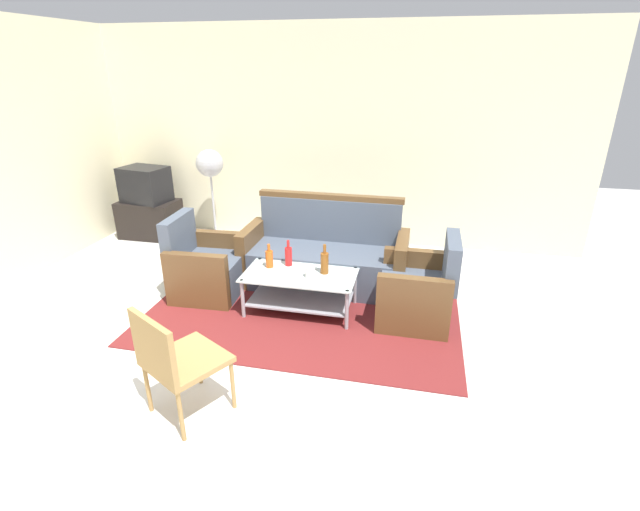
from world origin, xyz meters
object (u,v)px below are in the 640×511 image
object	(u,v)px
tv_stand	(150,219)
television	(145,184)
pedestal_fan	(210,169)
wicker_chair	(174,357)
bottle_orange	(269,258)
bottle_red	(288,256)
armchair_right	(418,292)
armchair_left	(206,268)
bottle_brown	(325,262)
cup	(309,272)
coffee_table	(300,286)
couch	(325,257)

from	to	relation	value
tv_stand	television	world-z (taller)	television
television	pedestal_fan	size ratio (longest dim) A/B	0.53
pedestal_fan	wicker_chair	distance (m)	3.58
tv_stand	television	distance (m)	0.50
bottle_orange	bottle_red	world-z (taller)	bottle_red
armchair_right	wicker_chair	world-z (taller)	armchair_right
armchair_right	armchair_left	bearing A→B (deg)	88.43
television	armchair_left	bearing A→B (deg)	146.53
bottle_orange	bottle_brown	distance (m)	0.57
cup	bottle_red	bearing A→B (deg)	140.10
armchair_right	coffee_table	bearing A→B (deg)	94.74
armchair_left	bottle_orange	world-z (taller)	armchair_left
armchair_left	tv_stand	bearing A→B (deg)	-135.84
bottle_brown	bottle_orange	bearing A→B (deg)	177.70
armchair_right	bottle_orange	world-z (taller)	armchair_right
coffee_table	cup	world-z (taller)	cup
tv_stand	wicker_chair	distance (m)	3.95
bottle_brown	tv_stand	size ratio (longest dim) A/B	0.37
television	wicker_chair	size ratio (longest dim) A/B	0.79
tv_stand	television	bearing A→B (deg)	80.20
bottle_red	bottle_orange	bearing A→B (deg)	-153.90
coffee_table	tv_stand	size ratio (longest dim) A/B	1.38
couch	armchair_left	distance (m)	1.29
couch	wicker_chair	xyz separation A→B (m)	(-0.55, -2.30, 0.18)
tv_stand	couch	bearing A→B (deg)	-19.31
bottle_brown	pedestal_fan	size ratio (longest dim) A/B	0.24
bottle_red	cup	distance (m)	0.36
bottle_orange	pedestal_fan	distance (m)	2.14
coffee_table	pedestal_fan	world-z (taller)	pedestal_fan
wicker_chair	television	bearing A→B (deg)	153.36
coffee_table	television	bearing A→B (deg)	148.28
couch	bottle_orange	distance (m)	0.76
armchair_left	coffee_table	distance (m)	1.09
couch	pedestal_fan	world-z (taller)	pedestal_fan
coffee_table	tv_stand	world-z (taller)	tv_stand
coffee_table	bottle_red	size ratio (longest dim) A/B	4.08
armchair_left	pedestal_fan	xyz separation A→B (m)	(-0.59, 1.52, 0.73)
armchair_left	television	xyz separation A→B (m)	(-1.57, 1.47, 0.47)
couch	cup	bearing A→B (deg)	90.58
coffee_table	bottle_red	xyz separation A→B (m)	(-0.17, 0.17, 0.24)
armchair_left	pedestal_fan	world-z (taller)	pedestal_fan
coffee_table	bottle_brown	distance (m)	0.35
couch	bottle_red	distance (m)	0.60
armchair_left	bottle_brown	distance (m)	1.34
coffee_table	wicker_chair	world-z (taller)	wicker_chair
wicker_chair	bottle_brown	bearing A→B (deg)	97.79
bottle_red	wicker_chair	bearing A→B (deg)	-98.66
armchair_left	wicker_chair	xyz separation A→B (m)	(0.64, -1.80, 0.21)
couch	bottle_red	size ratio (longest dim) A/B	6.71
armchair_right	cup	distance (m)	1.06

